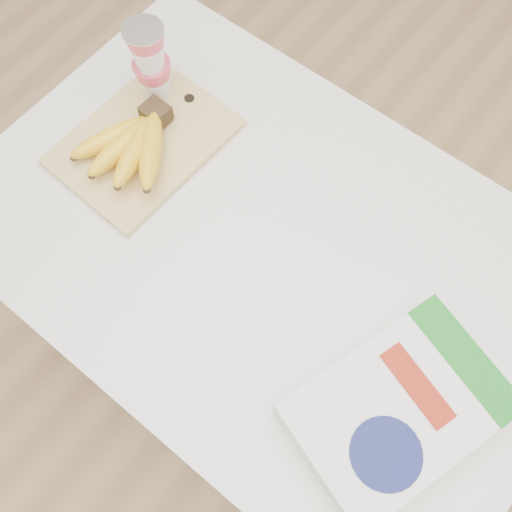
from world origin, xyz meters
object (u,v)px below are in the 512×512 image
(table, at_px, (263,313))
(cereal_box, at_px, (397,409))
(yogurt_stack, at_px, (150,62))
(bananas, at_px, (133,143))
(cutting_board, at_px, (144,142))

(table, xyz_separation_m, cereal_box, (0.33, -0.11, 0.44))
(yogurt_stack, bearing_deg, bananas, -66.02)
(table, relative_size, bananas, 5.38)
(bananas, distance_m, yogurt_stack, 0.15)
(table, height_order, bananas, bananas)
(table, relative_size, cutting_board, 3.38)
(bananas, bearing_deg, cereal_box, -8.72)
(yogurt_stack, bearing_deg, cereal_box, -17.77)
(cutting_board, xyz_separation_m, cereal_box, (0.64, -0.13, 0.03))
(table, height_order, yogurt_stack, yogurt_stack)
(bananas, bearing_deg, cutting_board, 103.31)
(cutting_board, xyz_separation_m, bananas, (0.01, -0.03, 0.04))
(table, distance_m, yogurt_stack, 0.63)
(cutting_board, height_order, yogurt_stack, yogurt_stack)
(table, distance_m, bananas, 0.54)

